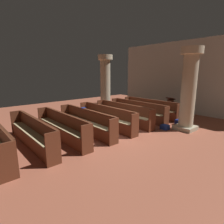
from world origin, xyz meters
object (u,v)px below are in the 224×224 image
object	(u,v)px
kneeler_box_navy	(180,122)
pillar_aisle_side	(189,88)
pew_row_2	(123,113)
pew_row_0	(150,107)
pew_row_3	(106,117)
hymn_book	(83,108)
kneeler_box_blue	(165,127)
lectern	(170,108)
pew_row_5	(62,126)
pew_row_6	(32,132)
pew_row_1	(137,110)
pew_row_4	(86,121)
pillar_far_side	(105,83)

from	to	relation	value
kneeler_box_navy	pillar_aisle_side	bearing A→B (deg)	-42.73
pew_row_2	pew_row_0	bearing A→B (deg)	90.00
pew_row_3	hymn_book	bearing A→B (deg)	-116.22
pew_row_0	kneeler_box_blue	size ratio (longest dim) A/B	10.70
hymn_book	pew_row_2	bearing A→B (deg)	77.39
lectern	kneeler_box_navy	size ratio (longest dim) A/B	2.60
kneeler_box_blue	kneeler_box_navy	world-z (taller)	kneeler_box_navy
pew_row_5	kneeler_box_navy	world-z (taller)	pew_row_5
pew_row_0	pew_row_6	bearing A→B (deg)	-90.00
pew_row_2	kneeler_box_navy	bearing A→B (deg)	41.01
kneeler_box_blue	pew_row_5	bearing A→B (deg)	-116.33
pew_row_0	kneeler_box_navy	world-z (taller)	pew_row_0
lectern	hymn_book	distance (m)	5.66
pew_row_5	pew_row_1	bearing A→B (deg)	90.00
pew_row_4	pew_row_6	size ratio (longest dim) A/B	1.00
pew_row_4	kneeler_box_navy	bearing A→B (deg)	62.50
pew_row_3	pew_row_5	bearing A→B (deg)	-90.00
pillar_aisle_side	kneeler_box_blue	size ratio (longest dim) A/B	10.42
pew_row_0	hymn_book	bearing A→B (deg)	-96.10
pew_row_0	lectern	size ratio (longest dim) A/B	3.43
pew_row_0	pew_row_3	xyz separation A→B (m)	(0.00, -3.38, 0.00)
pillar_far_side	lectern	distance (m)	4.30
pew_row_0	pew_row_4	xyz separation A→B (m)	(0.00, -4.51, 0.00)
pew_row_5	pew_row_6	bearing A→B (deg)	-90.00
pew_row_5	pillar_far_side	size ratio (longest dim) A/B	1.03
pew_row_4	pillar_aisle_side	world-z (taller)	pillar_aisle_side
pew_row_5	pillar_aisle_side	world-z (taller)	pillar_aisle_side
pew_row_2	lectern	xyz separation A→B (m)	(0.60, 3.47, -0.07)
pew_row_6	hymn_book	distance (m)	2.53
lectern	pew_row_2	bearing A→B (deg)	-99.75
pew_row_2	lectern	distance (m)	3.52
kneeler_box_navy	pew_row_6	bearing A→B (deg)	-108.59
pew_row_2	pew_row_5	distance (m)	3.38
pew_row_5	pillar_aisle_side	size ratio (longest dim) A/B	1.03
pew_row_2	hymn_book	size ratio (longest dim) A/B	19.01
pew_row_0	kneeler_box_blue	distance (m)	2.58
pew_row_6	pillar_aisle_side	distance (m)	6.61
lectern	pew_row_1	bearing A→B (deg)	-104.29
pillar_far_side	kneeler_box_blue	world-z (taller)	pillar_far_side
pew_row_1	pew_row_6	distance (m)	5.64
pew_row_2	pew_row_5	size ratio (longest dim) A/B	1.00
pew_row_4	lectern	distance (m)	5.76
pew_row_4	lectern	xyz separation A→B (m)	(0.60, 5.72, -0.07)
pew_row_4	hymn_book	distance (m)	0.69
pew_row_0	pew_row_5	distance (m)	5.64
pew_row_5	lectern	world-z (taller)	lectern
pew_row_3	pillar_aisle_side	size ratio (longest dim) A/B	1.03
pew_row_1	hymn_book	size ratio (longest dim) A/B	19.01
pew_row_1	pew_row_6	world-z (taller)	same
pew_row_0	pew_row_4	size ratio (longest dim) A/B	1.00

